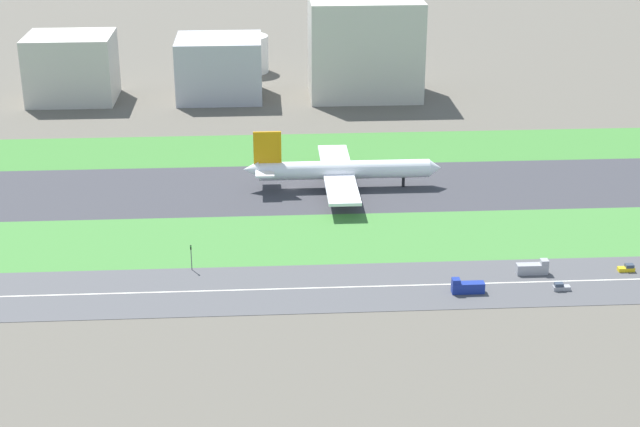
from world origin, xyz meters
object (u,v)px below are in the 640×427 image
(airliner, at_px, (339,170))
(hangar_building, at_px, (219,68))
(truck_1, at_px, (533,268))
(terminal_building, at_px, (72,68))
(truck_0, at_px, (467,287))
(car_1, at_px, (561,287))
(traffic_light, at_px, (191,256))
(fuel_tank_west, at_px, (246,54))
(car_2, at_px, (627,268))
(office_tower, at_px, (365,47))

(airliner, relative_size, hangar_building, 1.80)
(truck_1, bearing_deg, terminal_building, 129.86)
(truck_0, bearing_deg, hangar_building, -70.12)
(truck_0, distance_m, car_1, 24.57)
(traffic_light, xyz_separation_m, hangar_building, (1.97, 174.01, 8.76))
(fuel_tank_west, bearing_deg, car_2, -65.37)
(terminal_building, bearing_deg, car_1, -50.79)
(hangar_building, height_order, fuel_tank_west, hangar_building)
(office_tower, bearing_deg, hangar_building, 180.00)
(car_1, relative_size, office_tower, 0.09)
(fuel_tank_west, bearing_deg, traffic_light, -93.38)
(truck_1, distance_m, terminal_building, 237.43)
(terminal_building, distance_m, fuel_tank_west, 86.45)
(airliner, bearing_deg, car_1, -56.66)
(truck_0, xyz_separation_m, hangar_building, (-69.42, 192.00, 11.38))
(truck_0, height_order, traffic_light, traffic_light)
(car_2, distance_m, truck_1, 25.72)
(traffic_light, xyz_separation_m, fuel_tank_west, (12.92, 219.01, 4.34))
(car_1, bearing_deg, truck_0, 0.00)
(terminal_building, bearing_deg, hangar_building, 0.00)
(truck_1, distance_m, car_1, 11.06)
(terminal_building, height_order, fuel_tank_west, terminal_building)
(truck_0, xyz_separation_m, car_1, (24.56, 0.00, -0.75))
(fuel_tank_west, bearing_deg, hangar_building, -103.68)
(truck_0, xyz_separation_m, terminal_building, (-132.07, 192.00, 12.42))
(car_1, distance_m, office_tower, 195.59)
(fuel_tank_west, bearing_deg, terminal_building, -148.56)
(car_1, relative_size, traffic_light, 0.61)
(car_2, distance_m, office_tower, 190.47)
(traffic_light, height_order, hangar_building, hangar_building)
(truck_0, bearing_deg, airliner, -71.07)
(car_2, bearing_deg, car_1, -154.59)
(truck_0, distance_m, terminal_building, 233.37)
(truck_1, relative_size, car_1, 1.91)
(car_2, height_order, truck_0, truck_0)
(car_2, xyz_separation_m, office_tower, (-52.42, 182.00, 20.16))
(truck_1, height_order, hangar_building, hangar_building)
(hangar_building, bearing_deg, fuel_tank_west, 76.32)
(airliner, relative_size, terminal_building, 1.80)
(car_1, xyz_separation_m, fuel_tank_west, (-83.03, 237.00, 7.71))
(terminal_building, xyz_separation_m, fuel_tank_west, (73.61, 45.00, -5.46))
(airliner, xyz_separation_m, hangar_building, (-42.67, 114.00, 6.82))
(truck_0, bearing_deg, fuel_tank_west, -76.14)
(car_1, distance_m, traffic_light, 97.68)
(truck_1, bearing_deg, car_2, 0.00)
(truck_1, distance_m, truck_0, 22.27)
(truck_0, height_order, fuel_tank_west, fuel_tank_west)
(traffic_light, distance_m, terminal_building, 184.54)
(terminal_building, bearing_deg, car_2, -45.69)
(airliner, distance_m, traffic_light, 74.81)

